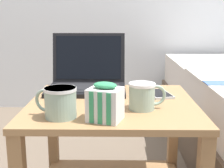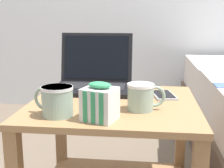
{
  "view_description": "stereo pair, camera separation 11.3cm",
  "coord_description": "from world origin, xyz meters",
  "px_view_note": "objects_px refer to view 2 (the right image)",
  "views": [
    {
      "loc": [
        0.01,
        -1.14,
        0.84
      ],
      "look_at": [
        0.0,
        -0.04,
        0.59
      ],
      "focal_mm": 50.0,
      "sensor_mm": 36.0,
      "label": 1
    },
    {
      "loc": [
        0.13,
        -1.14,
        0.84
      ],
      "look_at": [
        0.0,
        -0.04,
        0.59
      ],
      "focal_mm": 50.0,
      "sensor_mm": 36.0,
      "label": 2
    }
  ],
  "objects_px": {
    "mug_front_right": "(141,96)",
    "snack_bag": "(100,103)",
    "cell_phone": "(163,95)",
    "laptop": "(93,78)",
    "mug_front_left": "(57,99)"
  },
  "relations": [
    {
      "from": "laptop",
      "to": "mug_front_right",
      "type": "height_order",
      "value": "laptop"
    },
    {
      "from": "mug_front_left",
      "to": "snack_bag",
      "type": "xyz_separation_m",
      "value": [
        0.15,
        -0.03,
        0.0
      ]
    },
    {
      "from": "snack_bag",
      "to": "cell_phone",
      "type": "relative_size",
      "value": 0.78
    },
    {
      "from": "mug_front_left",
      "to": "snack_bag",
      "type": "relative_size",
      "value": 1.16
    },
    {
      "from": "mug_front_left",
      "to": "cell_phone",
      "type": "bearing_deg",
      "value": 38.93
    },
    {
      "from": "laptop",
      "to": "mug_front_right",
      "type": "relative_size",
      "value": 2.5
    },
    {
      "from": "mug_front_right",
      "to": "snack_bag",
      "type": "bearing_deg",
      "value": -137.08
    },
    {
      "from": "mug_front_left",
      "to": "laptop",
      "type": "bearing_deg",
      "value": 82.22
    },
    {
      "from": "mug_front_right",
      "to": "snack_bag",
      "type": "xyz_separation_m",
      "value": [
        -0.13,
        -0.12,
        0.0
      ]
    },
    {
      "from": "laptop",
      "to": "mug_front_left",
      "type": "distance_m",
      "value": 0.39
    },
    {
      "from": "laptop",
      "to": "cell_phone",
      "type": "distance_m",
      "value": 0.32
    },
    {
      "from": "mug_front_left",
      "to": "cell_phone",
      "type": "distance_m",
      "value": 0.46
    },
    {
      "from": "laptop",
      "to": "mug_front_left",
      "type": "height_order",
      "value": "laptop"
    },
    {
      "from": "laptop",
      "to": "snack_bag",
      "type": "distance_m",
      "value": 0.42
    },
    {
      "from": "laptop",
      "to": "mug_front_right",
      "type": "distance_m",
      "value": 0.37
    }
  ]
}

